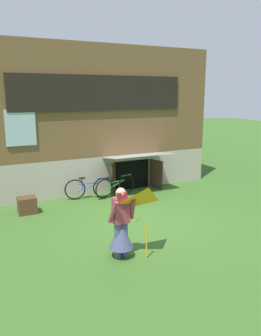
{
  "coord_description": "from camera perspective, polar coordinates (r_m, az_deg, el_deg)",
  "views": [
    {
      "loc": [
        -4.2,
        -7.69,
        3.43
      ],
      "look_at": [
        -0.11,
        0.55,
        1.39
      ],
      "focal_mm": 36.15,
      "sensor_mm": 36.0,
      "label": 1
    }
  ],
  "objects": [
    {
      "name": "log_house",
      "position": [
        13.69,
        -8.57,
        8.55
      ],
      "size": [
        8.61,
        5.73,
        5.03
      ],
      "color": "#ADA393",
      "rests_on": "ground_plane"
    },
    {
      "name": "kite",
      "position": [
        6.73,
        3.0,
        -6.47
      ],
      "size": [
        0.84,
        0.84,
        1.53
      ],
      "color": "orange",
      "rests_on": "ground_plane"
    },
    {
      "name": "bicycle_green",
      "position": [
        11.43,
        -2.55,
        -3.09
      ],
      "size": [
        1.57,
        0.35,
        0.73
      ],
      "rotation": [
        0.0,
        0.0,
        0.19
      ],
      "color": "black",
      "rests_on": "ground_plane"
    },
    {
      "name": "ground_plane",
      "position": [
        9.41,
        2.11,
        -8.86
      ],
      "size": [
        60.0,
        60.0,
        0.0
      ],
      "primitive_type": "plane",
      "color": "#386023"
    },
    {
      "name": "wooden_crate",
      "position": [
        10.33,
        -17.03,
        -6.02
      ],
      "size": [
        0.51,
        0.44,
        0.48
      ],
      "primitive_type": "cube",
      "color": "#4C331E",
      "rests_on": "ground_plane"
    },
    {
      "name": "bicycle_blue",
      "position": [
        11.27,
        -6.99,
        -3.38
      ],
      "size": [
        1.59,
        0.37,
        0.74
      ],
      "rotation": [
        0.0,
        0.0,
        -0.21
      ],
      "color": "black",
      "rests_on": "ground_plane"
    },
    {
      "name": "person",
      "position": [
        7.22,
        -1.59,
        -10.18
      ],
      "size": [
        0.61,
        0.52,
        1.53
      ],
      "rotation": [
        0.0,
        0.0,
        0.19
      ],
      "color": "#474C75",
      "rests_on": "ground_plane"
    }
  ]
}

